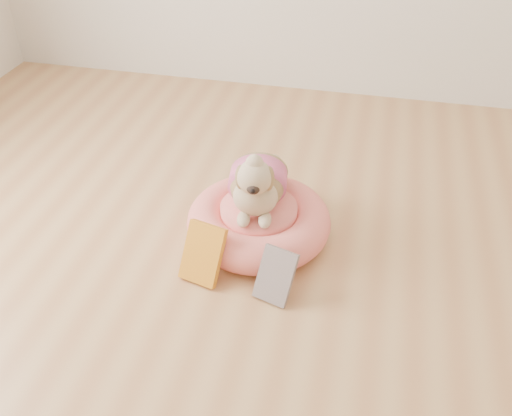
% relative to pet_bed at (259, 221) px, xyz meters
% --- Properties ---
extents(floor, '(4.50, 4.50, 0.00)m').
position_rel_pet_bed_xyz_m(floor, '(0.07, -0.82, -0.07)').
color(floor, '#B77D4C').
rests_on(floor, ground).
extents(pet_bed, '(0.58, 0.58, 0.15)m').
position_rel_pet_bed_xyz_m(pet_bed, '(0.00, 0.00, 0.00)').
color(pet_bed, '#F46D5F').
rests_on(pet_bed, floor).
extents(dog, '(0.33, 0.44, 0.30)m').
position_rel_pet_bed_xyz_m(dog, '(-0.01, 0.02, 0.23)').
color(dog, brown).
rests_on(dog, pet_bed).
extents(book_yellow, '(0.18, 0.17, 0.21)m').
position_rel_pet_bed_xyz_m(book_yellow, '(-0.15, -0.27, 0.03)').
color(book_yellow, yellow).
rests_on(book_yellow, floor).
extents(book_white, '(0.16, 0.15, 0.18)m').
position_rel_pet_bed_xyz_m(book_white, '(0.13, -0.31, 0.02)').
color(book_white, silver).
rests_on(book_white, floor).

